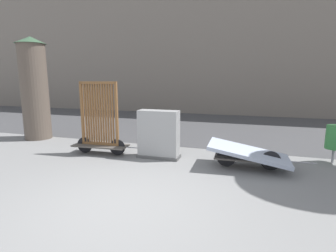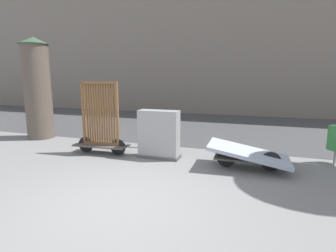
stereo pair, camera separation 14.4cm
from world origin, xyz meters
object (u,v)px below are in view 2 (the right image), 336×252
(bike_cart_with_bedframe, at_px, (101,128))
(utility_cabinet, at_px, (159,136))
(advertising_column, at_px, (37,88))
(bike_cart_with_mattress, at_px, (248,154))

(bike_cart_with_bedframe, distance_m, utility_cabinet, 1.72)
(bike_cart_with_bedframe, distance_m, advertising_column, 3.59)
(bike_cart_with_bedframe, xyz_separation_m, utility_cabinet, (1.70, 0.17, -0.15))
(utility_cabinet, relative_size, advertising_column, 0.37)
(utility_cabinet, height_order, advertising_column, advertising_column)
(bike_cart_with_mattress, distance_m, advertising_column, 7.53)
(advertising_column, bearing_deg, bike_cart_with_bedframe, -18.44)
(bike_cart_with_bedframe, bearing_deg, bike_cart_with_mattress, -3.38)
(bike_cart_with_bedframe, distance_m, bike_cart_with_mattress, 4.07)
(bike_cart_with_mattress, distance_m, utility_cabinet, 2.37)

